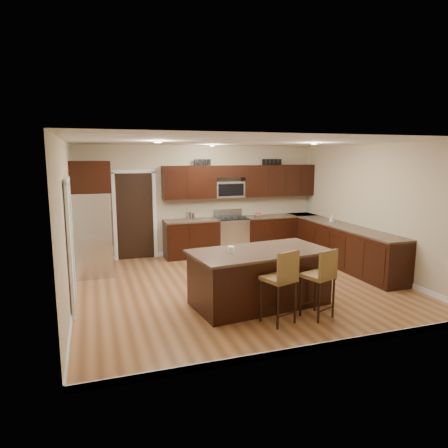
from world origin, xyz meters
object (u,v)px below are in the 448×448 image
object	(u,v)px
island	(259,279)
stool_right	(321,275)
refrigerator	(92,217)
stool_mid	(282,278)
range	(231,235)

from	to	relation	value
island	stool_right	distance (m)	1.09
stool_right	refrigerator	distance (m)	4.81
stool_mid	range	bearing A→B (deg)	61.44
island	refrigerator	xyz separation A→B (m)	(-2.58, 2.69, 0.78)
range	stool_mid	distance (m)	4.36
stool_right	refrigerator	world-z (taller)	refrigerator
island	refrigerator	size ratio (longest dim) A/B	1.01
range	stool_right	size ratio (longest dim) A/B	1.03
island	refrigerator	distance (m)	3.81
range	stool_right	distance (m)	4.29
island	stool_right	world-z (taller)	stool_right
island	stool_mid	distance (m)	0.88
range	stool_right	world-z (taller)	range
stool_mid	refrigerator	world-z (taller)	refrigerator
range	island	world-z (taller)	range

